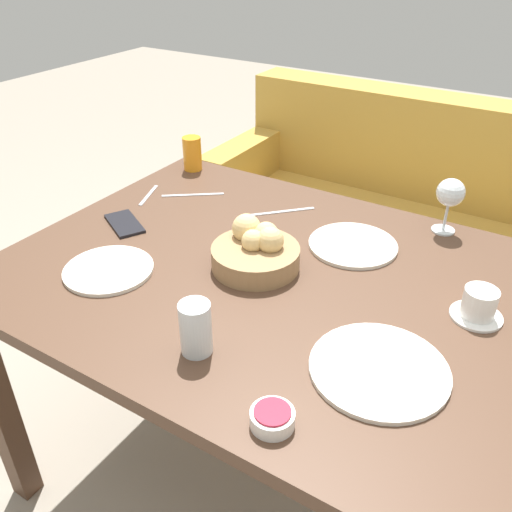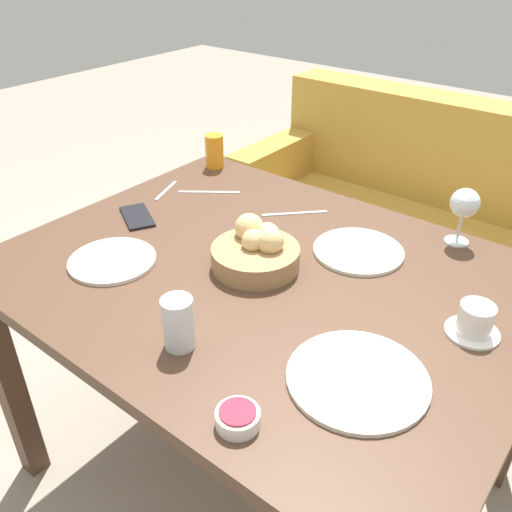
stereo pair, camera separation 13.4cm
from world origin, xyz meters
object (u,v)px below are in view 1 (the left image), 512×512
(juice_glass, at_px, (192,153))
(cell_phone, at_px, (124,223))
(plate_near_right, at_px, (379,369))
(water_tumbler, at_px, (196,328))
(plate_far_center, at_px, (353,245))
(plate_near_left, at_px, (109,270))
(jam_bowl_berry, at_px, (272,418))
(wine_glass, at_px, (450,194))
(bread_basket, at_px, (256,250))
(knife_silver, at_px, (193,195))
(couch, at_px, (419,238))
(coffee_cup, at_px, (479,305))
(fork_silver, at_px, (283,212))
(spoon_coffee, at_px, (149,195))

(juice_glass, xyz_separation_m, cell_phone, (0.08, -0.43, -0.05))
(plate_near_right, xyz_separation_m, water_tumbler, (-0.33, -0.14, 0.05))
(plate_far_center, bearing_deg, plate_near_left, -137.22)
(jam_bowl_berry, height_order, cell_phone, jam_bowl_berry)
(plate_near_right, xyz_separation_m, cell_phone, (-0.83, 0.18, -0.00))
(plate_far_center, xyz_separation_m, wine_glass, (0.18, 0.21, 0.11))
(plate_far_center, bearing_deg, plate_near_right, -60.76)
(plate_near_right, relative_size, water_tumbler, 2.37)
(wine_glass, relative_size, cell_phone, 0.93)
(bread_basket, height_order, cell_phone, bread_basket)
(juice_glass, bearing_deg, knife_silver, -52.91)
(couch, height_order, coffee_cup, couch)
(plate_far_center, xyz_separation_m, water_tumbler, (-0.10, -0.54, 0.05))
(fork_silver, bearing_deg, wine_glass, 17.14)
(juice_glass, bearing_deg, plate_near_right, -33.60)
(bread_basket, distance_m, plate_far_center, 0.27)
(juice_glass, relative_size, jam_bowl_berry, 1.47)
(plate_far_center, xyz_separation_m, jam_bowl_berry, (0.12, -0.63, 0.01))
(fork_silver, height_order, knife_silver, same)
(fork_silver, xyz_separation_m, knife_silver, (-0.30, -0.05, 0.00))
(knife_silver, bearing_deg, spoon_coffee, -146.93)
(fork_silver, distance_m, cell_phone, 0.46)
(plate_near_left, relative_size, spoon_coffee, 1.57)
(knife_silver, bearing_deg, plate_near_left, -78.81)
(water_tumbler, bearing_deg, spoon_coffee, 138.79)
(plate_near_right, xyz_separation_m, plate_far_center, (-0.23, 0.41, 0.00))
(couch, relative_size, coffee_cup, 16.23)
(plate_near_right, distance_m, knife_silver, 0.90)
(bread_basket, distance_m, coffee_cup, 0.52)
(plate_near_left, bearing_deg, plate_far_center, 42.78)
(couch, xyz_separation_m, plate_near_left, (-0.42, -1.38, 0.46))
(water_tumbler, distance_m, knife_silver, 0.73)
(bread_basket, relative_size, fork_silver, 1.49)
(plate_near_right, distance_m, wine_glass, 0.63)
(bread_basket, bearing_deg, jam_bowl_berry, -55.18)
(coffee_cup, bearing_deg, plate_near_left, -160.24)
(couch, distance_m, fork_silver, 1.01)
(coffee_cup, relative_size, fork_silver, 0.76)
(couch, relative_size, water_tumbler, 16.07)
(plate_near_right, bearing_deg, cell_phone, 167.85)
(fork_silver, bearing_deg, coffee_cup, -19.60)
(plate_near_left, relative_size, wine_glass, 1.41)
(plate_far_center, relative_size, coffee_cup, 2.08)
(fork_silver, xyz_separation_m, spoon_coffee, (-0.41, -0.13, 0.00))
(juice_glass, bearing_deg, plate_far_center, -16.08)
(bread_basket, bearing_deg, juice_glass, 141.51)
(plate_near_left, distance_m, fork_silver, 0.55)
(couch, bearing_deg, wine_glass, -73.04)
(jam_bowl_berry, bearing_deg, bread_basket, 124.82)
(plate_near_left, height_order, juice_glass, juice_glass)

